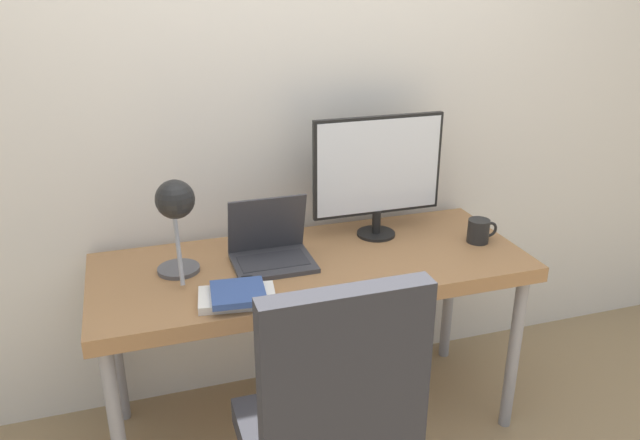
# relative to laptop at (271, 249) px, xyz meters

# --- Properties ---
(wall_back) EXTENTS (8.00, 0.05, 2.60)m
(wall_back) POSITION_rel_laptop_xyz_m (0.15, 0.36, 0.48)
(wall_back) COLOR silver
(wall_back) RESTS_ON ground_plane
(desk) EXTENTS (1.67, 0.66, 0.76)m
(desk) POSITION_rel_laptop_xyz_m (0.15, -0.04, -0.12)
(desk) COLOR #996B42
(desk) RESTS_ON ground_plane
(laptop) EXTENTS (0.30, 0.25, 0.25)m
(laptop) POSITION_rel_laptop_xyz_m (0.00, 0.00, 0.00)
(laptop) COLOR #38383D
(laptop) RESTS_ON desk
(monitor) EXTENTS (0.55, 0.16, 0.51)m
(monitor) POSITION_rel_laptop_xyz_m (0.48, 0.12, 0.23)
(monitor) COLOR black
(monitor) RESTS_ON desk
(desk_lamp) EXTENTS (0.16, 0.29, 0.40)m
(desk_lamp) POSITION_rel_laptop_xyz_m (-0.35, -0.10, 0.24)
(desk_lamp) COLOR #4C4C51
(desk_lamp) RESTS_ON desk
(office_chair) EXTENTS (0.58, 0.61, 1.09)m
(office_chair) POSITION_rel_laptop_xyz_m (-0.01, -0.76, -0.22)
(office_chair) COLOR black
(office_chair) RESTS_ON ground_plane
(book_stack) EXTENTS (0.28, 0.21, 0.05)m
(book_stack) POSITION_rel_laptop_xyz_m (-0.18, -0.27, -0.03)
(book_stack) COLOR silver
(book_stack) RESTS_ON desk
(tv_remote) EXTENTS (0.06, 0.16, 0.02)m
(tv_remote) POSITION_rel_laptop_xyz_m (-0.13, -0.20, -0.04)
(tv_remote) COLOR black
(tv_remote) RESTS_ON desk
(mug) EXTENTS (0.13, 0.09, 0.10)m
(mug) POSITION_rel_laptop_xyz_m (0.86, -0.08, -0.00)
(mug) COLOR black
(mug) RESTS_ON desk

